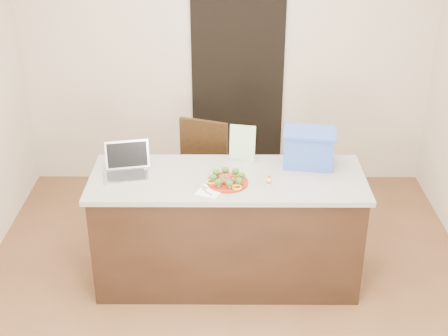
{
  "coord_description": "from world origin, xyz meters",
  "views": [
    {
      "loc": [
        -0.01,
        -3.86,
        3.08
      ],
      "look_at": [
        -0.03,
        0.2,
        1.02
      ],
      "focal_mm": 50.0,
      "sensor_mm": 36.0,
      "label": 1
    }
  ],
  "objects_px": {
    "blue_box": "(309,148)",
    "island": "(227,229)",
    "plate": "(227,182)",
    "napkin": "(210,192)",
    "chair": "(204,170)",
    "yogurt_bottle": "(269,181)",
    "laptop": "(127,165)"
  },
  "relations": [
    {
      "from": "plate",
      "to": "chair",
      "type": "height_order",
      "value": "chair"
    },
    {
      "from": "napkin",
      "to": "yogurt_bottle",
      "type": "relative_size",
      "value": 2.25
    },
    {
      "from": "island",
      "to": "napkin",
      "type": "relative_size",
      "value": 12.96
    },
    {
      "from": "napkin",
      "to": "yogurt_bottle",
      "type": "distance_m",
      "value": 0.44
    },
    {
      "from": "napkin",
      "to": "blue_box",
      "type": "bearing_deg",
      "value": 30.33
    },
    {
      "from": "laptop",
      "to": "blue_box",
      "type": "height_order",
      "value": "blue_box"
    },
    {
      "from": "island",
      "to": "laptop",
      "type": "xyz_separation_m",
      "value": [
        -0.76,
        0.06,
        0.52
      ]
    },
    {
      "from": "plate",
      "to": "yogurt_bottle",
      "type": "bearing_deg",
      "value": -3.19
    },
    {
      "from": "yogurt_bottle",
      "to": "plate",
      "type": "bearing_deg",
      "value": 176.81
    },
    {
      "from": "napkin",
      "to": "island",
      "type": "bearing_deg",
      "value": 61.28
    },
    {
      "from": "plate",
      "to": "laptop",
      "type": "height_order",
      "value": "laptop"
    },
    {
      "from": "island",
      "to": "blue_box",
      "type": "relative_size",
      "value": 4.8
    },
    {
      "from": "napkin",
      "to": "laptop",
      "type": "relative_size",
      "value": 0.43
    },
    {
      "from": "napkin",
      "to": "yogurt_bottle",
      "type": "height_order",
      "value": "yogurt_bottle"
    },
    {
      "from": "blue_box",
      "to": "plate",
      "type": "bearing_deg",
      "value": -144.39
    },
    {
      "from": "island",
      "to": "chair",
      "type": "distance_m",
      "value": 0.82
    },
    {
      "from": "island",
      "to": "blue_box",
      "type": "distance_m",
      "value": 0.89
    },
    {
      "from": "plate",
      "to": "blue_box",
      "type": "relative_size",
      "value": 0.71
    },
    {
      "from": "laptop",
      "to": "chair",
      "type": "height_order",
      "value": "laptop"
    },
    {
      "from": "blue_box",
      "to": "island",
      "type": "bearing_deg",
      "value": -152.69
    },
    {
      "from": "island",
      "to": "yogurt_bottle",
      "type": "relative_size",
      "value": 29.2
    },
    {
      "from": "island",
      "to": "blue_box",
      "type": "bearing_deg",
      "value": 18.36
    },
    {
      "from": "laptop",
      "to": "chair",
      "type": "bearing_deg",
      "value": 41.53
    },
    {
      "from": "napkin",
      "to": "laptop",
      "type": "height_order",
      "value": "laptop"
    },
    {
      "from": "yogurt_bottle",
      "to": "chair",
      "type": "relative_size",
      "value": 0.07
    },
    {
      "from": "blue_box",
      "to": "chair",
      "type": "distance_m",
      "value": 1.13
    },
    {
      "from": "plate",
      "to": "laptop",
      "type": "xyz_separation_m",
      "value": [
        -0.76,
        0.17,
        0.05
      ]
    },
    {
      "from": "yogurt_bottle",
      "to": "blue_box",
      "type": "height_order",
      "value": "blue_box"
    },
    {
      "from": "plate",
      "to": "napkin",
      "type": "height_order",
      "value": "plate"
    },
    {
      "from": "blue_box",
      "to": "chair",
      "type": "relative_size",
      "value": 0.43
    },
    {
      "from": "blue_box",
      "to": "chair",
      "type": "height_order",
      "value": "blue_box"
    },
    {
      "from": "island",
      "to": "blue_box",
      "type": "xyz_separation_m",
      "value": [
        0.62,
        0.21,
        0.6
      ]
    }
  ]
}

